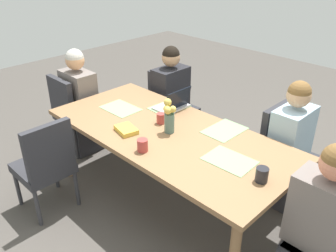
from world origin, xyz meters
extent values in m
plane|color=#4C4742|center=(0.00, 0.00, 0.00)|extent=(10.00, 10.00, 0.00)
cube|color=olive|center=(0.00, 0.00, 0.73)|extent=(2.22, 1.02, 0.04)
cylinder|color=olive|center=(-1.03, -0.43, 0.36)|extent=(0.07, 0.07, 0.71)
cylinder|color=olive|center=(-1.03, 0.43, 0.36)|extent=(0.07, 0.07, 0.71)
cylinder|color=olive|center=(1.03, 0.43, 0.36)|extent=(0.07, 0.07, 0.71)
cube|color=#2D2D33|center=(0.74, 0.83, 0.41)|extent=(0.44, 0.44, 0.08)
cube|color=#2D2D33|center=(0.55, 0.83, 0.68)|extent=(0.06, 0.42, 0.45)
cylinder|color=#333338|center=(0.93, 1.02, 0.18)|extent=(0.04, 0.04, 0.37)
cylinder|color=#333338|center=(0.93, 0.64, 0.18)|extent=(0.04, 0.04, 0.37)
cylinder|color=#333338|center=(0.55, 1.02, 0.18)|extent=(0.04, 0.04, 0.37)
cylinder|color=#333338|center=(0.55, 0.64, 0.18)|extent=(0.04, 0.04, 0.37)
cube|color=#2D2D33|center=(0.74, 0.77, 0.23)|extent=(0.36, 0.34, 0.45)
cube|color=#99B7CC|center=(0.74, 0.77, 0.70)|extent=(0.24, 0.40, 0.50)
sphere|color=tan|center=(0.74, 0.77, 1.07)|extent=(0.20, 0.20, 0.20)
sphere|color=brown|center=(0.74, 0.77, 1.10)|extent=(0.19, 0.19, 0.19)
cube|color=#2D2D33|center=(-0.74, 0.85, 0.41)|extent=(0.44, 0.44, 0.08)
cube|color=#2D2D33|center=(-0.93, 0.85, 0.68)|extent=(0.06, 0.42, 0.45)
cylinder|color=#333338|center=(-0.55, 1.04, 0.18)|extent=(0.04, 0.04, 0.37)
cylinder|color=#333338|center=(-0.55, 0.66, 0.18)|extent=(0.04, 0.04, 0.37)
cylinder|color=#333338|center=(-0.93, 1.04, 0.18)|extent=(0.04, 0.04, 0.37)
cylinder|color=#333338|center=(-0.93, 0.66, 0.18)|extent=(0.04, 0.04, 0.37)
cube|color=#2D2D33|center=(-0.74, 0.79, 0.23)|extent=(0.36, 0.34, 0.45)
cube|color=#232328|center=(-0.74, 0.79, 0.70)|extent=(0.24, 0.40, 0.50)
sphere|color=tan|center=(-0.74, 0.79, 1.07)|extent=(0.20, 0.20, 0.20)
sphere|color=black|center=(-0.74, 0.79, 1.10)|extent=(0.19, 0.19, 0.19)
cube|color=#2D2D33|center=(-1.44, -0.01, 0.41)|extent=(0.44, 0.44, 0.08)
cube|color=#2D2D33|center=(-1.44, -0.20, 0.68)|extent=(0.42, 0.06, 0.45)
cylinder|color=#333338|center=(-1.63, 0.18, 0.18)|extent=(0.04, 0.04, 0.37)
cylinder|color=#333338|center=(-1.25, 0.18, 0.18)|extent=(0.04, 0.04, 0.37)
cylinder|color=#333338|center=(-1.63, -0.20, 0.18)|extent=(0.04, 0.04, 0.37)
cylinder|color=#333338|center=(-1.25, -0.20, 0.18)|extent=(0.04, 0.04, 0.37)
cube|color=#2D2D33|center=(-1.38, -0.01, 0.23)|extent=(0.34, 0.36, 0.45)
cube|color=slate|center=(-1.38, -0.01, 0.70)|extent=(0.40, 0.24, 0.50)
sphere|color=tan|center=(-1.38, -0.01, 1.07)|extent=(0.20, 0.20, 0.20)
sphere|color=beige|center=(-1.38, -0.01, 1.10)|extent=(0.19, 0.19, 0.19)
cylinder|color=#333338|center=(1.24, 0.18, 0.18)|extent=(0.04, 0.04, 0.37)
cube|color=slate|center=(1.37, -0.01, 0.70)|extent=(0.40, 0.24, 0.50)
cube|color=#2D2D33|center=(-0.75, -0.81, 0.41)|extent=(0.44, 0.44, 0.08)
cube|color=#2D2D33|center=(-0.56, -0.81, 0.68)|extent=(0.06, 0.42, 0.45)
cylinder|color=#333338|center=(-0.94, -1.00, 0.18)|extent=(0.04, 0.04, 0.37)
cylinder|color=#333338|center=(-0.94, -0.62, 0.18)|extent=(0.04, 0.04, 0.37)
cylinder|color=#333338|center=(-0.56, -1.00, 0.18)|extent=(0.04, 0.04, 0.37)
cylinder|color=#333338|center=(-0.56, -0.62, 0.18)|extent=(0.04, 0.04, 0.37)
cylinder|color=#4C6B60|center=(0.02, 0.00, 0.84)|extent=(0.09, 0.09, 0.17)
sphere|color=gold|center=(0.05, 0.01, 0.97)|extent=(0.06, 0.06, 0.06)
cylinder|color=#477A3D|center=(0.05, 0.01, 0.95)|extent=(0.01, 0.01, 0.05)
sphere|color=gold|center=(0.02, 0.02, 0.96)|extent=(0.05, 0.05, 0.05)
cylinder|color=#477A3D|center=(0.02, 0.02, 0.94)|extent=(0.01, 0.01, 0.04)
sphere|color=gold|center=(-0.02, 0.01, 1.01)|extent=(0.07, 0.07, 0.07)
cylinder|color=#477A3D|center=(-0.02, 0.01, 0.97)|extent=(0.01, 0.01, 0.09)
sphere|color=gold|center=(0.00, -0.02, 0.97)|extent=(0.06, 0.06, 0.06)
cylinder|color=#477A3D|center=(0.00, -0.02, 0.95)|extent=(0.01, 0.01, 0.04)
sphere|color=gold|center=(0.02, -0.02, 0.96)|extent=(0.07, 0.07, 0.07)
cylinder|color=#477A3D|center=(0.02, -0.02, 0.94)|extent=(0.01, 0.01, 0.04)
cube|color=#7FAD70|center=(0.33, 0.35, 0.75)|extent=(0.26, 0.36, 0.00)
cube|color=#7FAD70|center=(-0.33, 0.35, 0.75)|extent=(0.27, 0.37, 0.00)
cube|color=#7FAD70|center=(-0.65, 0.00, 0.75)|extent=(0.36, 0.26, 0.00)
cube|color=#7FAD70|center=(0.64, 0.00, 0.75)|extent=(0.37, 0.28, 0.00)
cube|color=silver|center=(-0.31, 0.36, 0.76)|extent=(0.22, 0.32, 0.02)
cube|color=black|center=(-0.22, 0.36, 0.87)|extent=(0.05, 0.31, 0.20)
cylinder|color=#232328|center=(0.94, -0.05, 0.80)|extent=(0.09, 0.09, 0.10)
cylinder|color=#AD3D38|center=(0.08, -0.36, 0.80)|extent=(0.08, 0.08, 0.10)
cylinder|color=#AD3D38|center=(-0.15, 0.06, 0.80)|extent=(0.07, 0.07, 0.09)
cube|color=gold|center=(-0.24, -0.26, 0.77)|extent=(0.23, 0.18, 0.04)
camera|label=1|loc=(1.87, -1.88, 2.20)|focal=38.02mm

